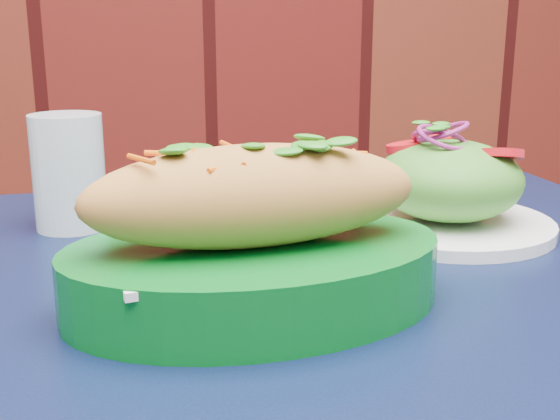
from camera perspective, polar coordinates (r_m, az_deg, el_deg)
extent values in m
cube|color=black|center=(0.57, 4.35, -8.01)|extent=(0.80, 0.80, 0.03)
cube|color=white|center=(0.52, -2.09, -3.14)|extent=(0.23, 0.16, 0.01)
ellipsoid|color=#DE9546|center=(0.51, -2.14, 1.19)|extent=(0.26, 0.11, 0.07)
cylinder|color=white|center=(0.74, 13.34, -1.13)|extent=(0.22, 0.22, 0.01)
ellipsoid|color=#4C992D|center=(0.73, 13.56, 2.39)|extent=(0.15, 0.15, 0.08)
cylinder|color=red|center=(0.72, 17.60, 4.76)|extent=(0.04, 0.04, 0.01)
cylinder|color=red|center=(0.74, 10.31, 5.49)|extent=(0.04, 0.04, 0.01)
cylinder|color=red|center=(0.76, 12.30, 5.71)|extent=(0.04, 0.04, 0.01)
torus|color=#9C2279|center=(0.72, 13.78, 5.92)|extent=(0.05, 0.05, 0.00)
torus|color=#9C2279|center=(0.72, 13.80, 6.23)|extent=(0.05, 0.05, 0.00)
torus|color=#9C2279|center=(0.72, 13.82, 6.55)|extent=(0.05, 0.05, 0.00)
cylinder|color=silver|center=(0.75, -16.79, 2.97)|extent=(0.07, 0.07, 0.12)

